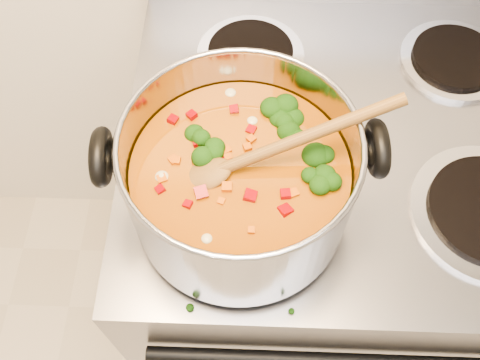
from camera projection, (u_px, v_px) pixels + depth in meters
name	position (u px, v px, depth m)	size (l,w,h in m)	color
electric_range	(321.00, 242.00, 1.24)	(0.74, 0.67, 1.08)	gray
stockpot	(240.00, 179.00, 0.70)	(0.36, 0.30, 0.18)	#97979F
wooden_spoon	(254.00, 157.00, 0.66)	(0.28, 0.10, 0.11)	brown
cooktop_crumbs	(242.00, 309.00, 0.70)	(0.28, 0.01, 0.01)	black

